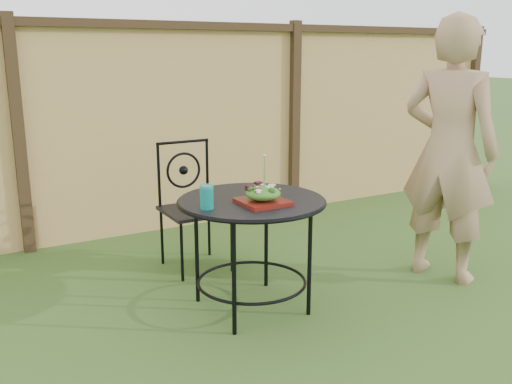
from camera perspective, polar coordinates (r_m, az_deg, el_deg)
ground at (r=3.63m, az=5.19°, el=-12.45°), size 60.00×60.00×0.00m
fence at (r=5.24m, az=-8.45°, el=6.51°), size 8.00×0.12×1.90m
patio_table at (r=3.54m, az=-0.44°, el=-2.87°), size 0.92×0.92×0.72m
patio_chair at (r=4.32m, az=-6.39°, el=-1.00°), size 0.46×0.46×0.95m
diner at (r=4.22m, az=18.75°, el=3.92°), size 0.66×0.79×1.86m
salad_plate at (r=3.39m, az=0.70°, el=-0.99°), size 0.27×0.27×0.02m
salad at (r=3.38m, az=0.70°, el=-0.14°), size 0.21×0.21×0.08m
fork at (r=3.35m, az=0.85°, el=2.04°), size 0.01×0.01×0.18m
drinking_glass at (r=3.28m, az=-4.94°, el=-0.50°), size 0.08×0.08×0.14m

